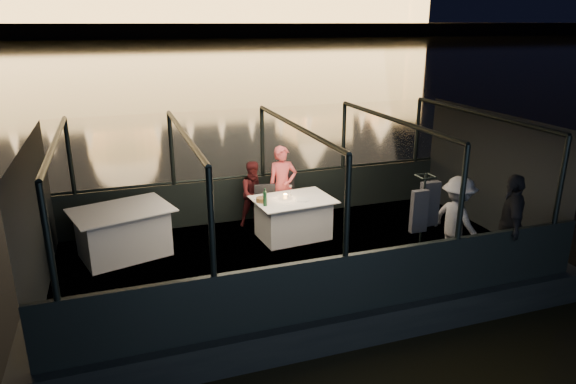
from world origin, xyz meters
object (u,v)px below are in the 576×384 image
object	(u,v)px
dining_table_central	(293,218)
person_woman_coral	(283,188)
dining_table_aft	(124,235)
chair_port_left	(268,209)
coat_stand	(421,224)
passenger_dark	(510,224)
chair_port_right	(286,203)
passenger_stripe	(457,216)
person_man_maroon	(255,190)
wine_bottle	(265,198)

from	to	relation	value
dining_table_central	person_woman_coral	distance (m)	0.81
dining_table_aft	chair_port_left	distance (m)	2.71
dining_table_central	coat_stand	distance (m)	2.59
person_woman_coral	passenger_dark	xyz separation A→B (m)	(2.76, -3.21, 0.10)
chair_port_left	person_woman_coral	bearing A→B (deg)	42.80
dining_table_central	passenger_dark	world-z (taller)	passenger_dark
dining_table_central	person_woman_coral	bearing A→B (deg)	87.69
chair_port_right	passenger_dark	world-z (taller)	passenger_dark
passenger_stripe	coat_stand	bearing A→B (deg)	94.28
person_man_maroon	chair_port_left	bearing A→B (deg)	-70.27
passenger_stripe	passenger_dark	bearing A→B (deg)	-145.19
dining_table_central	wine_bottle	world-z (taller)	wine_bottle
chair_port_right	coat_stand	size ratio (longest dim) A/B	0.58
dining_table_central	passenger_stripe	bearing A→B (deg)	-40.90
dining_table_central	passenger_dark	distance (m)	3.77
chair_port_right	person_man_maroon	size ratio (longest dim) A/B	0.76
dining_table_aft	wine_bottle	world-z (taller)	wine_bottle
coat_stand	person_man_maroon	size ratio (longest dim) A/B	1.31
chair_port_right	wine_bottle	bearing A→B (deg)	-105.73
dining_table_central	passenger_stripe	distance (m)	2.96
chair_port_left	coat_stand	size ratio (longest dim) A/B	0.51
chair_port_left	wine_bottle	bearing A→B (deg)	-102.23
coat_stand	passenger_stripe	world-z (taller)	coat_stand
dining_table_central	chair_port_right	size ratio (longest dim) A/B	1.44
chair_port_left	wine_bottle	distance (m)	0.82
passenger_dark	wine_bottle	bearing A→B (deg)	-91.41
dining_table_central	person_man_maroon	xyz separation A→B (m)	(-0.52, 0.82, 0.36)
dining_table_aft	coat_stand	size ratio (longest dim) A/B	0.94
passenger_dark	dining_table_aft	bearing A→B (deg)	-81.81
chair_port_left	person_woman_coral	size ratio (longest dim) A/B	0.55
dining_table_aft	person_woman_coral	bearing A→B (deg)	9.65
dining_table_central	dining_table_aft	xyz separation A→B (m)	(-3.06, 0.20, 0.00)
passenger_stripe	passenger_dark	xyz separation A→B (m)	(0.57, -0.57, 0.00)
person_man_maroon	dining_table_aft	bearing A→B (deg)	-169.62
dining_table_aft	passenger_stripe	xyz separation A→B (m)	(5.27, -2.11, 0.47)
chair_port_left	person_man_maroon	size ratio (longest dim) A/B	0.67
dining_table_central	coat_stand	size ratio (longest dim) A/B	0.84
wine_bottle	coat_stand	bearing A→B (deg)	-44.55
chair_port_right	coat_stand	world-z (taller)	coat_stand
chair_port_left	person_man_maroon	xyz separation A→B (m)	(-0.16, 0.37, 0.30)
dining_table_central	person_man_maroon	size ratio (longest dim) A/B	1.10
chair_port_left	passenger_stripe	size ratio (longest dim) A/B	0.58
dining_table_central	passenger_stripe	xyz separation A→B (m)	(2.21, -1.92, 0.47)
coat_stand	passenger_stripe	size ratio (longest dim) A/B	1.13
chair_port_left	wine_bottle	size ratio (longest dim) A/B	2.73
chair_port_left	passenger_stripe	xyz separation A→B (m)	(2.58, -2.37, 0.40)
dining_table_aft	chair_port_right	size ratio (longest dim) A/B	1.61
chair_port_right	person_woman_coral	world-z (taller)	person_woman_coral
coat_stand	person_man_maroon	xyz separation A→B (m)	(-1.90, 2.95, -0.15)
chair_port_left	coat_stand	xyz separation A→B (m)	(1.74, -2.58, 0.45)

